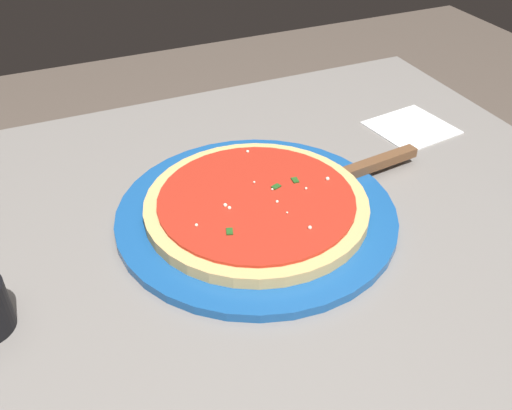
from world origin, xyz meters
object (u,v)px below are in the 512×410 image
object	(u,v)px
napkin_folded_right	(411,128)
pizza_server	(358,171)
pizza	(256,204)
serving_plate	(256,213)

from	to	relation	value
napkin_folded_right	pizza_server	bearing A→B (deg)	-149.57
pizza	napkin_folded_right	bearing A→B (deg)	19.32
pizza	napkin_folded_right	distance (m)	0.36
serving_plate	pizza	xyz separation A→B (m)	(0.00, -0.00, 0.02)
napkin_folded_right	pizza	bearing A→B (deg)	-160.68
serving_plate	napkin_folded_right	xyz separation A→B (m)	(0.34, 0.12, -0.01)
pizza_server	napkin_folded_right	xyz separation A→B (m)	(0.17, 0.10, -0.02)
pizza	napkin_folded_right	size ratio (longest dim) A/B	2.36
serving_plate	pizza	size ratio (longest dim) A/B	1.26
pizza	pizza_server	size ratio (longest dim) A/B	1.32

